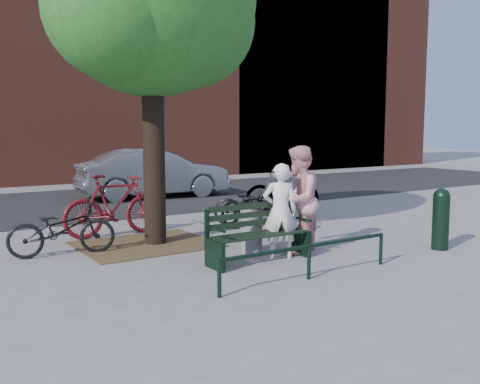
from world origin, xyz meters
TOP-DOWN VIEW (x-y plane):
  - ground at (0.00, 0.00)m, footprint 90.00×90.00m
  - dirt_pit at (-1.00, 2.20)m, footprint 2.40×2.00m
  - road at (0.00, 8.50)m, footprint 40.00×7.00m
  - townhouse_row at (0.17, 16.00)m, footprint 45.00×4.00m
  - park_bench at (-0.00, 0.08)m, footprint 1.74×0.54m
  - guard_railing at (0.00, -1.20)m, footprint 3.06×0.06m
  - person_left at (0.45, 0.04)m, footprint 0.69×0.61m
  - person_right at (0.93, 0.15)m, footprint 1.14×1.09m
  - bollard at (3.20, -1.06)m, footprint 0.29×0.29m
  - litter_bin at (0.27, 0.60)m, footprint 0.42×0.42m
  - bicycle_a at (-2.51, 2.20)m, footprint 1.83×0.91m
  - bicycle_b at (-1.16, 3.30)m, footprint 2.08×0.61m
  - bicycle_c at (1.81, 2.69)m, footprint 1.78×1.63m
  - bicycle_d at (3.41, 3.70)m, footprint 1.98×1.27m
  - bicycle_e at (1.67, 2.20)m, footprint 1.68×1.77m
  - parked_car at (2.05, 8.41)m, footprint 4.76×2.04m

SIDE VIEW (x-z plane):
  - ground at x=0.00m, z-range 0.00..0.00m
  - road at x=0.00m, z-range 0.00..0.01m
  - dirt_pit at x=-1.00m, z-range 0.00..0.02m
  - guard_railing at x=0.00m, z-range 0.15..0.66m
  - litter_bin at x=0.27m, z-range 0.01..0.86m
  - bicycle_a at x=-2.51m, z-range 0.00..0.92m
  - bicycle_c at x=1.81m, z-range 0.00..0.94m
  - bicycle_e at x=1.67m, z-range 0.00..0.95m
  - park_bench at x=0.00m, z-range -0.01..0.97m
  - bicycle_d at x=3.41m, z-range 0.00..1.15m
  - bollard at x=3.20m, z-range 0.04..1.13m
  - bicycle_b at x=-1.16m, z-range 0.00..1.25m
  - parked_car at x=2.05m, z-range 0.00..1.52m
  - person_left at x=0.45m, z-range 0.00..1.58m
  - person_right at x=0.93m, z-range 0.00..1.85m
  - townhouse_row at x=0.17m, z-range -0.75..13.25m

